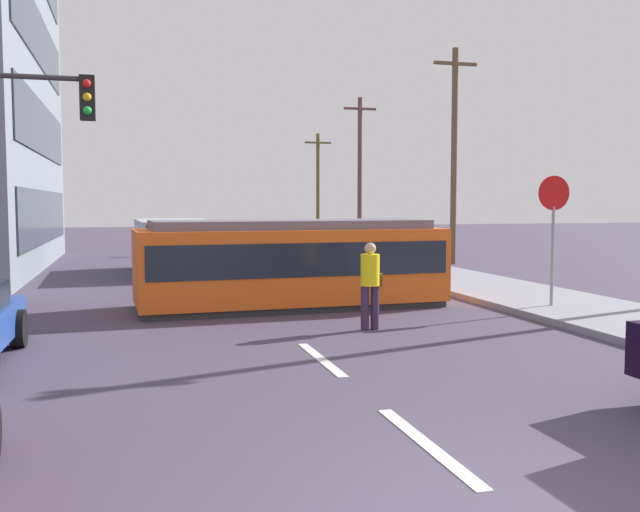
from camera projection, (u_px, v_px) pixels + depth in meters
The scene contains 12 objects.
ground_plane at pixel (270, 318), 14.71m from camera, with size 120.00×120.00×0.00m, color #453C50.
lane_stripe_1 at pixel (427, 444), 7.01m from camera, with size 0.16×2.40×0.01m, color silver.
lane_stripe_2 at pixel (321, 359), 10.86m from camera, with size 0.16×2.40×0.01m, color silver.
lane_stripe_3 at pixel (223, 280), 21.95m from camera, with size 0.16×2.40×0.01m, color silver.
lane_stripe_4 at pixel (204, 264), 27.72m from camera, with size 0.16×2.40×0.01m, color silver.
streetcar_tram at pixel (290, 262), 16.31m from camera, with size 7.11×2.81×2.03m.
city_bus at pixel (175, 243), 24.24m from camera, with size 2.70×5.50×1.84m.
pedestrian_crossing at pixel (370, 281), 13.31m from camera, with size 0.48×0.36×1.67m.
stop_sign at pixel (553, 213), 15.49m from camera, with size 0.76×0.07×2.88m.
utility_pole_mid at pixel (454, 153), 27.55m from camera, with size 1.80×0.24×8.44m.
utility_pole_far at pixel (360, 170), 37.69m from camera, with size 1.80×0.24×8.06m.
utility_pole_distant at pixel (318, 184), 47.19m from camera, with size 1.80×0.24×7.07m.
Camera 1 is at (-2.84, -4.33, 2.41)m, focal length 39.39 mm.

